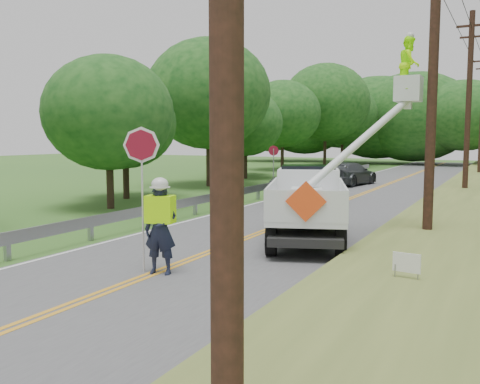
% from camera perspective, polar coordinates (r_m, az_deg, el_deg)
% --- Properties ---
extents(ground, '(140.00, 140.00, 0.00)m').
position_cam_1_polar(ground, '(11.21, -14.39, -10.51)').
color(ground, '#376226').
rests_on(ground, ground).
extents(road, '(7.20, 96.00, 0.03)m').
position_cam_1_polar(road, '(23.36, 9.00, -1.82)').
color(road, '#4D4D50').
rests_on(road, ground).
extents(guardrail, '(0.18, 48.00, 0.77)m').
position_cam_1_polar(guardrail, '(25.64, 1.09, 0.16)').
color(guardrail, gray).
rests_on(guardrail, ground).
extents(utility_poles, '(1.60, 43.30, 10.00)m').
position_cam_1_polar(utility_poles, '(25.21, 22.46, 10.35)').
color(utility_poles, black).
rests_on(utility_poles, ground).
extents(treeline_left, '(10.35, 57.15, 10.70)m').
position_cam_1_polar(treeline_left, '(42.84, 2.94, 9.11)').
color(treeline_left, '#332319').
rests_on(treeline_left, ground).
extents(treeline_horizon, '(55.87, 13.79, 10.69)m').
position_cam_1_polar(treeline_horizon, '(64.40, 22.59, 7.60)').
color(treeline_horizon, '#134115').
rests_on(treeline_horizon, ground).
extents(flagger, '(1.21, 0.66, 3.36)m').
position_cam_1_polar(flagger, '(12.14, -8.65, -3.28)').
color(flagger, '#191E33').
rests_on(flagger, road).
extents(bucket_truck, '(4.89, 6.51, 6.18)m').
position_cam_1_polar(bucket_truck, '(16.97, 8.30, 0.17)').
color(bucket_truck, black).
rests_on(bucket_truck, road).
extents(suv_silver, '(3.59, 6.33, 1.67)m').
position_cam_1_polar(suv_silver, '(26.34, 7.41, 0.92)').
color(suv_silver, '#B0B1B8').
rests_on(suv_silver, road).
extents(suv_darkgrey, '(2.91, 5.41, 1.49)m').
position_cam_1_polar(suv_darkgrey, '(35.28, 11.75, 1.96)').
color(suv_darkgrey, '#3B3F43').
rests_on(suv_darkgrey, road).
extents(stop_sign_permanent, '(0.52, 0.30, 2.70)m').
position_cam_1_polar(stop_sign_permanent, '(28.87, 3.65, 3.30)').
color(stop_sign_permanent, gray).
rests_on(stop_sign_permanent, ground).
extents(yard_sign, '(0.56, 0.10, 0.82)m').
position_cam_1_polar(yard_sign, '(11.24, 17.59, -7.46)').
color(yard_sign, white).
rests_on(yard_sign, ground).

